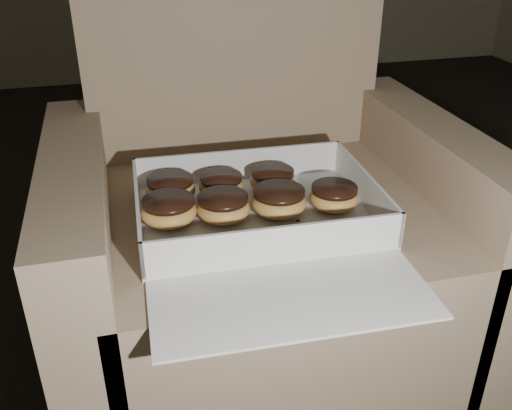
{
  "coord_description": "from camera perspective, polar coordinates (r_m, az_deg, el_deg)",
  "views": [
    {
      "loc": [
        -0.39,
        -0.94,
        0.9
      ],
      "look_at": [
        -0.16,
        -0.06,
        0.41
      ],
      "focal_mm": 40.0,
      "sensor_mm": 36.0,
      "label": 1
    }
  ],
  "objects": [
    {
      "name": "floor",
      "position": [
        1.35,
        6.13,
        -13.17
      ],
      "size": [
        4.5,
        4.5,
        0.0
      ],
      "primitive_type": "plane",
      "color": "black",
      "rests_on": "ground"
    },
    {
      "name": "donut_e",
      "position": [
        1.11,
        1.66,
        2.55
      ],
      "size": [
        0.09,
        0.09,
        0.04
      ],
      "color": "#CC9247",
      "rests_on": "bakery_box"
    },
    {
      "name": "crumb_d",
      "position": [
        1.02,
        4.22,
        -1.54
      ],
      "size": [
        0.01,
        0.01,
        0.0
      ],
      "primitive_type": "ellipsoid",
      "color": "black",
      "rests_on": "bakery_box"
    },
    {
      "name": "donut_a",
      "position": [
        1.01,
        -8.72,
        -0.54
      ],
      "size": [
        0.1,
        0.1,
        0.05
      ],
      "color": "#CC9247",
      "rests_on": "bakery_box"
    },
    {
      "name": "donut_g",
      "position": [
        1.06,
        7.8,
        0.85
      ],
      "size": [
        0.09,
        0.09,
        0.05
      ],
      "color": "#CC9247",
      "rests_on": "bakery_box"
    },
    {
      "name": "donut_c",
      "position": [
        1.09,
        -8.55,
        1.65
      ],
      "size": [
        0.09,
        0.09,
        0.05
      ],
      "color": "#CC9247",
      "rests_on": "bakery_box"
    },
    {
      "name": "crumb_c",
      "position": [
        1.02,
        2.52,
        -1.4
      ],
      "size": [
        0.01,
        0.01,
        0.0
      ],
      "primitive_type": "ellipsoid",
      "color": "black",
      "rests_on": "bakery_box"
    },
    {
      "name": "donut_f",
      "position": [
        1.03,
        2.3,
        0.41
      ],
      "size": [
        0.1,
        0.1,
        0.05
      ],
      "color": "#CC9247",
      "rests_on": "bakery_box"
    },
    {
      "name": "donut_d",
      "position": [
        1.1,
        -3.5,
        2.03
      ],
      "size": [
        0.09,
        0.09,
        0.04
      ],
      "color": "#CC9247",
      "rests_on": "bakery_box"
    },
    {
      "name": "donut_b",
      "position": [
        1.01,
        -3.3,
        -0.18
      ],
      "size": [
        0.1,
        0.1,
        0.05
      ],
      "color": "#CC9247",
      "rests_on": "bakery_box"
    },
    {
      "name": "crumb_a",
      "position": [
        0.93,
        -7.81,
        -4.91
      ],
      "size": [
        0.01,
        0.01,
        0.0
      ],
      "primitive_type": "ellipsoid",
      "color": "black",
      "rests_on": "bakery_box"
    },
    {
      "name": "bakery_box",
      "position": [
        1.0,
        0.75,
        -1.88
      ],
      "size": [
        0.44,
        0.51,
        0.07
      ],
      "rotation": [
        0.0,
        0.0,
        -0.04
      ],
      "color": "silver",
      "rests_on": "armchair"
    },
    {
      "name": "armchair",
      "position": [
        1.2,
        0.44,
        -3.23
      ],
      "size": [
        0.81,
        0.68,
        0.85
      ],
      "color": "#8B7458",
      "rests_on": "floor"
    },
    {
      "name": "crumb_b",
      "position": [
        0.96,
        0.71,
        -3.4
      ],
      "size": [
        0.01,
        0.01,
        0.0
      ],
      "primitive_type": "ellipsoid",
      "color": "black",
      "rests_on": "bakery_box"
    }
  ]
}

